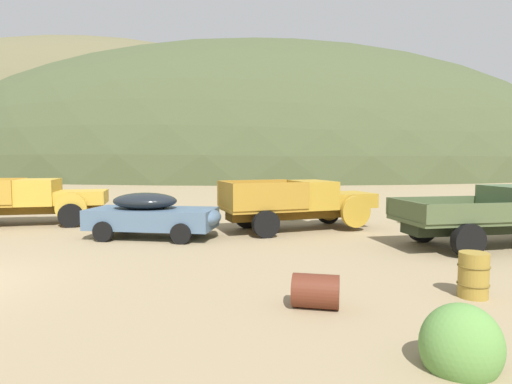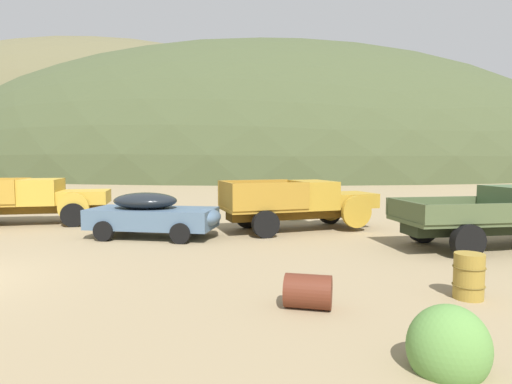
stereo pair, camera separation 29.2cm
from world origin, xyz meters
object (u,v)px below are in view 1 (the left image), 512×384
Objects in this scene: truck_mustard at (307,203)px; oil_drum_spare at (473,275)px; car_chalk_blue at (156,214)px; oil_drum_tipped at (316,291)px; truck_faded_yellow at (35,200)px.

truck_mustard is 8.53m from oil_drum_spare.
truck_mustard is (5.43, 1.82, 0.21)m from car_chalk_blue.
oil_drum_spare is at bearing 11.45° from oil_drum_tipped.
truck_mustard reaches higher than oil_drum_tipped.
oil_drum_spare is at bearing -30.93° from car_chalk_blue.
oil_drum_tipped is (4.68, -6.99, -0.50)m from car_chalk_blue.
oil_drum_spare is (2.46, -8.15, -0.58)m from truck_mustard.
oil_drum_tipped is at bearing -56.44° from truck_faded_yellow.
oil_drum_tipped is at bearing -168.55° from oil_drum_spare.
truck_mustard is (11.17, -1.07, 0.01)m from truck_faded_yellow.
truck_faded_yellow is 6.99× the size of oil_drum_tipped.
oil_drum_spare is at bearing -93.19° from truck_mustard.
truck_faded_yellow is at bearing 136.53° from oil_drum_tipped.
car_chalk_blue is 0.76× the size of truck_mustard.
oil_drum_tipped is (-0.76, -8.80, -0.71)m from truck_mustard.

